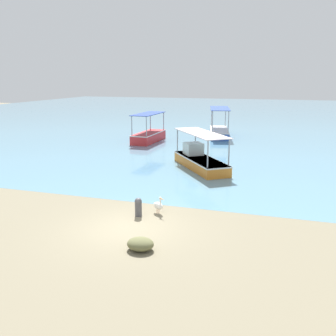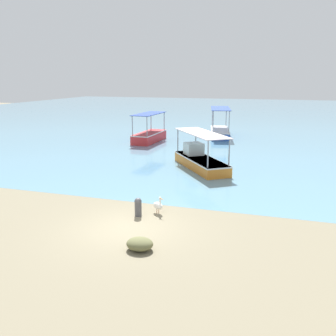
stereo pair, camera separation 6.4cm
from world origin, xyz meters
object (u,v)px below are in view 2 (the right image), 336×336
at_px(pelican, 158,205).
at_px(net_pile, 140,244).
at_px(fishing_boat_far_right, 200,159).
at_px(fishing_boat_near_right, 220,131).
at_px(fishing_boat_far_left, 149,135).
at_px(mooring_bollard, 138,206).

xyz_separation_m(pelican, net_pile, (0.57, -3.56, -0.16)).
relative_size(fishing_boat_far_right, pelican, 6.95).
relative_size(fishing_boat_near_right, net_pile, 6.63).
bearing_deg(fishing_boat_far_right, fishing_boat_far_left, 128.06).
distance_m(fishing_boat_near_right, fishing_boat_far_left, 7.63).
distance_m(fishing_boat_far_right, net_pile, 12.43).
height_order(fishing_boat_near_right, pelican, fishing_boat_near_right).
distance_m(fishing_boat_near_right, net_pile, 26.28).
bearing_deg(mooring_bollard, fishing_boat_near_right, 91.50).
bearing_deg(fishing_boat_far_right, net_pile, -86.57).
xyz_separation_m(fishing_boat_near_right, net_pile, (1.89, -26.21, -0.33)).
bearing_deg(net_pile, mooring_bollard, 113.14).
bearing_deg(fishing_boat_far_left, pelican, -68.30).
distance_m(fishing_boat_far_left, mooring_bollard, 19.15).
xyz_separation_m(fishing_boat_far_right, mooring_bollard, (-0.54, -9.41, -0.14)).
distance_m(fishing_boat_far_right, fishing_boat_far_left, 11.03).
distance_m(fishing_boat_near_right, pelican, 22.69).
xyz_separation_m(fishing_boat_far_left, pelican, (6.98, -17.53, -0.20)).
relative_size(pelican, mooring_bollard, 0.98).
relative_size(pelican, net_pile, 0.85).
distance_m(fishing_boat_far_left, pelican, 18.87).
relative_size(fishing_boat_far_right, net_pile, 5.89).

